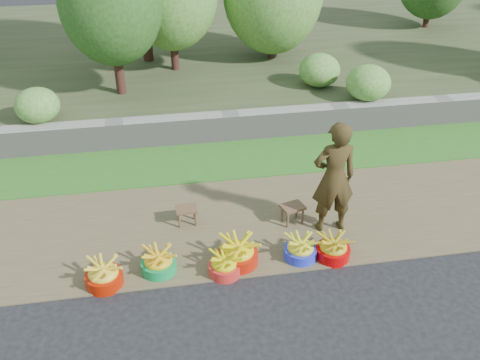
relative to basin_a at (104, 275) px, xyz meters
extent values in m
plane|color=black|center=(2.29, -0.20, -0.17)|extent=(120.00, 120.00, 0.00)
cube|color=brown|center=(2.29, 1.05, -0.16)|extent=(80.00, 2.50, 0.02)
cube|color=#307022|center=(2.29, 3.05, -0.15)|extent=(80.00, 1.50, 0.04)
cube|color=gray|center=(2.29, 3.90, 0.11)|extent=(80.00, 0.35, 0.55)
cube|color=#3C4628|center=(2.29, 8.80, 0.08)|extent=(80.00, 10.00, 0.50)
cylinder|color=#341C15|center=(1.41, 6.73, 0.92)|extent=(0.18, 0.18, 1.16)
cylinder|color=#341C15|center=(0.18, 5.45, 0.99)|extent=(0.20, 0.20, 1.30)
ellipsoid|color=#2B581F|center=(0.18, 5.45, 2.25)|extent=(2.05, 2.05, 2.56)
cylinder|color=#341C15|center=(8.91, 9.11, 0.79)|extent=(0.16, 0.16, 0.92)
cylinder|color=#341C15|center=(0.80, 7.49, 1.24)|extent=(0.24, 0.24, 1.82)
cylinder|color=#341C15|center=(3.83, 7.18, 0.79)|extent=(0.16, 0.16, 0.91)
ellipsoid|color=#589138|center=(5.20, 4.23, 0.70)|extent=(0.91, 0.91, 0.73)
ellipsoid|color=#589138|center=(-1.32, 4.26, 0.67)|extent=(0.83, 0.83, 0.66)
ellipsoid|color=#589138|center=(4.44, 5.14, 0.69)|extent=(0.89, 0.89, 0.71)
cylinder|color=#AA1803|center=(0.00, 0.00, -0.08)|extent=(0.50, 0.50, 0.18)
ellipsoid|color=gold|center=(0.00, 0.00, 0.06)|extent=(0.44, 0.44, 0.28)
cylinder|color=#0E8F45|center=(0.72, 0.14, -0.08)|extent=(0.48, 0.48, 0.17)
ellipsoid|color=gold|center=(0.72, 0.14, 0.05)|extent=(0.42, 0.42, 0.27)
cylinder|color=red|center=(1.59, -0.05, -0.09)|extent=(0.44, 0.44, 0.16)
ellipsoid|color=#D1C80C|center=(1.59, -0.05, 0.04)|extent=(0.39, 0.39, 0.25)
cylinder|color=#AC1808|center=(1.80, 0.12, -0.07)|extent=(0.55, 0.55, 0.20)
ellipsoid|color=yellow|center=(1.80, 0.12, 0.09)|extent=(0.49, 0.49, 0.32)
cylinder|color=#2231DB|center=(2.68, 0.09, -0.08)|extent=(0.47, 0.47, 0.17)
ellipsoid|color=gold|center=(2.68, 0.09, 0.05)|extent=(0.41, 0.41, 0.27)
cylinder|color=#BA0405|center=(3.13, 0.02, -0.08)|extent=(0.48, 0.48, 0.17)
ellipsoid|color=#B79819|center=(3.13, 0.02, 0.06)|extent=(0.42, 0.42, 0.27)
cube|color=brown|center=(1.19, 1.16, 0.12)|extent=(0.33, 0.26, 0.04)
cylinder|color=brown|center=(1.07, 1.07, -0.02)|extent=(0.03, 0.03, 0.25)
cylinder|color=brown|center=(1.31, 1.08, -0.02)|extent=(0.03, 0.03, 0.25)
cylinder|color=brown|center=(1.06, 1.24, -0.02)|extent=(0.03, 0.03, 0.25)
cylinder|color=brown|center=(1.31, 1.25, -0.02)|extent=(0.03, 0.03, 0.25)
cube|color=brown|center=(2.78, 0.92, 0.13)|extent=(0.40, 0.34, 0.04)
cylinder|color=brown|center=(2.68, 0.80, -0.02)|extent=(0.04, 0.04, 0.26)
cylinder|color=brown|center=(2.93, 0.87, -0.02)|extent=(0.04, 0.04, 0.26)
cylinder|color=brown|center=(2.63, 0.97, -0.02)|extent=(0.04, 0.04, 0.26)
cylinder|color=brown|center=(2.88, 1.04, -0.02)|extent=(0.04, 0.04, 0.26)
imported|color=black|center=(3.29, 0.69, 0.73)|extent=(0.64, 0.42, 1.76)
camera|label=1|loc=(0.86, -5.53, 4.70)|focal=40.00mm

